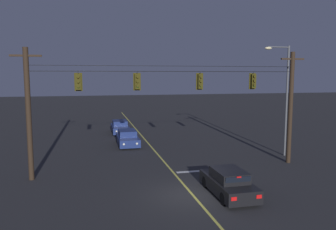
{
  "coord_description": "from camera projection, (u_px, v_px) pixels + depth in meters",
  "views": [
    {
      "loc": [
        -5.21,
        -16.39,
        6.38
      ],
      "look_at": [
        0.0,
        5.79,
        3.64
      ],
      "focal_mm": 35.54,
      "sensor_mm": 36.0,
      "label": 1
    }
  ],
  "objects": [
    {
      "name": "traffic_light_left_inner",
      "position": [
        137.0,
        82.0,
        21.17
      ],
      "size": [
        0.48,
        0.41,
        1.22
      ],
      "color": "black"
    },
    {
      "name": "traffic_light_centre",
      "position": [
        200.0,
        81.0,
        22.13
      ],
      "size": [
        0.48,
        0.41,
        1.22
      ],
      "color": "black"
    },
    {
      "name": "ground_plane",
      "position": [
        193.0,
        195.0,
        17.78
      ],
      "size": [
        180.0,
        180.0,
        0.0
      ],
      "primitive_type": "plane",
      "color": "#28282B"
    },
    {
      "name": "signal_span_assembly",
      "position": [
        171.0,
        109.0,
        21.91
      ],
      "size": [
        19.48,
        0.32,
        8.02
      ],
      "color": "#2D2116",
      "rests_on": "ground"
    },
    {
      "name": "traffic_light_right_inner",
      "position": [
        253.0,
        81.0,
        23.01
      ],
      "size": [
        0.48,
        0.41,
        1.22
      ],
      "color": "black"
    },
    {
      "name": "stop_bar_paint",
      "position": [
        201.0,
        171.0,
        22.26
      ],
      "size": [
        3.4,
        0.36,
        0.01
      ],
      "primitive_type": "cube",
      "color": "silver",
      "rests_on": "ground"
    },
    {
      "name": "car_waiting_near_lane",
      "position": [
        228.0,
        183.0,
        17.78
      ],
      "size": [
        1.8,
        4.33,
        1.39
      ],
      "color": "black",
      "rests_on": "ground"
    },
    {
      "name": "lane_centre_stripe",
      "position": [
        155.0,
        151.0,
        28.21
      ],
      "size": [
        0.14,
        60.0,
        0.01
      ],
      "primitive_type": "cube",
      "color": "#D1C64C",
      "rests_on": "ground"
    },
    {
      "name": "car_oncoming_lead",
      "position": [
        128.0,
        138.0,
        30.31
      ],
      "size": [
        1.8,
        4.42,
        1.39
      ],
      "color": "navy",
      "rests_on": "ground"
    },
    {
      "name": "car_oncoming_trailing",
      "position": [
        120.0,
        127.0,
        36.76
      ],
      "size": [
        1.8,
        4.42,
        1.39
      ],
      "color": "navy",
      "rests_on": "ground"
    },
    {
      "name": "traffic_light_leftmost",
      "position": [
        78.0,
        82.0,
        20.34
      ],
      "size": [
        0.48,
        0.41,
        1.22
      ],
      "color": "black"
    },
    {
      "name": "street_lamp_corner",
      "position": [
        284.0,
        91.0,
        25.87
      ],
      "size": [
        2.11,
        0.3,
        8.63
      ],
      "color": "#4C4F54",
      "rests_on": "ground"
    }
  ]
}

